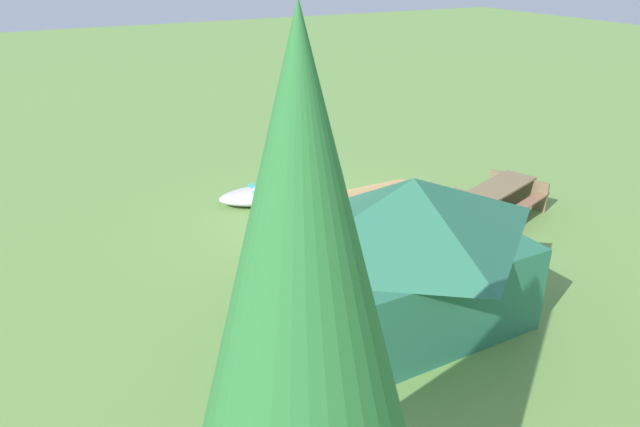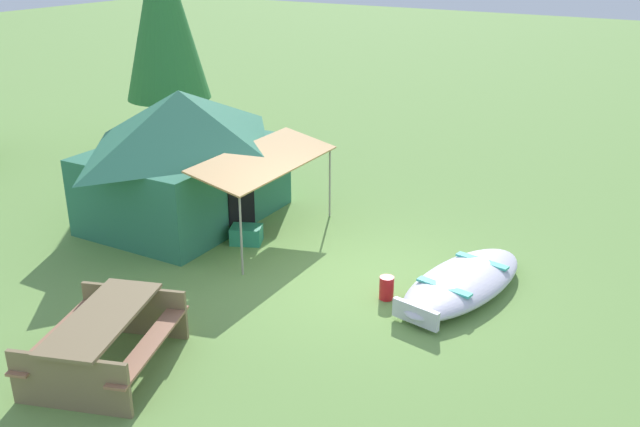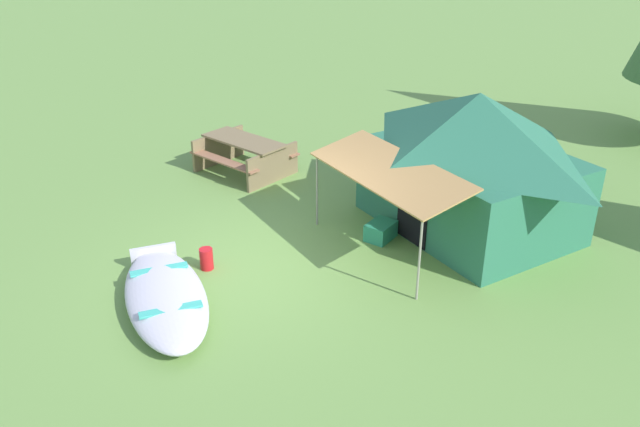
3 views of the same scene
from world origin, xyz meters
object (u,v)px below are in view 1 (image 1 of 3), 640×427
object	(u,v)px
picnic_table	(501,195)
pine_tree_back_right	(302,313)
fuel_can	(322,201)
canvas_cabin_tent	(409,249)
cooler_box	(370,262)
beached_rowboat	(278,193)

from	to	relation	value
picnic_table	pine_tree_back_right	xyz separation A→B (m)	(7.84, 5.97, 2.79)
picnic_table	fuel_can	world-z (taller)	picnic_table
canvas_cabin_tent	pine_tree_back_right	xyz separation A→B (m)	(3.54, 3.54, 1.99)
cooler_box	picnic_table	bearing A→B (deg)	-168.69
picnic_table	beached_rowboat	bearing A→B (deg)	-36.89
fuel_can	pine_tree_back_right	xyz separation A→B (m)	(4.45, 8.16, 3.09)
canvas_cabin_tent	picnic_table	size ratio (longest dim) A/B	1.70
canvas_cabin_tent	cooler_box	world-z (taller)	canvas_cabin_tent
canvas_cabin_tent	pine_tree_back_right	size ratio (longest dim) A/B	0.72
canvas_cabin_tent	beached_rowboat	bearing A→B (deg)	-91.86
beached_rowboat	picnic_table	world-z (taller)	picnic_table
cooler_box	pine_tree_back_right	xyz separation A→B (m)	(3.89, 5.18, 3.11)
beached_rowboat	fuel_can	distance (m)	1.16
fuel_can	canvas_cabin_tent	bearing A→B (deg)	78.84
cooler_box	canvas_cabin_tent	bearing A→B (deg)	78.02
beached_rowboat	pine_tree_back_right	world-z (taller)	pine_tree_back_right
pine_tree_back_right	cooler_box	bearing A→B (deg)	-126.89
picnic_table	cooler_box	bearing A→B (deg)	11.31
picnic_table	pine_tree_back_right	world-z (taller)	pine_tree_back_right
picnic_table	fuel_can	bearing A→B (deg)	-32.85
picnic_table	cooler_box	world-z (taller)	picnic_table
fuel_can	cooler_box	bearing A→B (deg)	79.30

